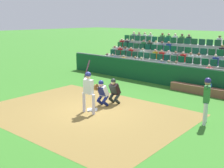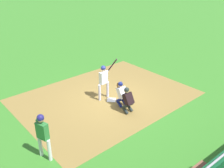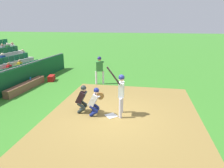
{
  "view_description": "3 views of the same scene",
  "coord_description": "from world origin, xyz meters",
  "px_view_note": "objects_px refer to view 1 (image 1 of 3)",
  "views": [
    {
      "loc": [
        -8.8,
        8.39,
        4.03
      ],
      "look_at": [
        -0.21,
        -1.07,
        1.05
      ],
      "focal_mm": 45.54,
      "sensor_mm": 36.0,
      "label": 1
    },
    {
      "loc": [
        -6.9,
        -8.72,
        6.29
      ],
      "look_at": [
        -0.2,
        -0.3,
        1.1
      ],
      "focal_mm": 39.89,
      "sensor_mm": 36.0,
      "label": 2
    },
    {
      "loc": [
        7.54,
        1.77,
        3.82
      ],
      "look_at": [
        -0.52,
        -0.09,
        1.28
      ],
      "focal_mm": 31.66,
      "sensor_mm": 36.0,
      "label": 3
    }
  ],
  "objects_px": {
    "home_plate_umpire": "(114,90)",
    "water_bottle_on_bench": "(211,86)",
    "dugout_bench": "(200,90)",
    "on_deck_batter": "(207,96)",
    "home_plate_marker": "(92,110)",
    "catcher_crouching": "(102,91)",
    "batter_at_plate": "(88,87)"
  },
  "relations": [
    {
      "from": "home_plate_marker",
      "to": "catcher_crouching",
      "type": "height_order",
      "value": "catcher_crouching"
    },
    {
      "from": "home_plate_umpire",
      "to": "home_plate_marker",
      "type": "bearing_deg",
      "value": 85.31
    },
    {
      "from": "catcher_crouching",
      "to": "water_bottle_on_bench",
      "type": "xyz_separation_m",
      "value": [
        -2.98,
        -5.19,
        -0.17
      ]
    },
    {
      "from": "dugout_bench",
      "to": "water_bottle_on_bench",
      "type": "height_order",
      "value": "water_bottle_on_bench"
    },
    {
      "from": "home_plate_umpire",
      "to": "on_deck_batter",
      "type": "distance_m",
      "value": 4.38
    },
    {
      "from": "home_plate_umpire",
      "to": "water_bottle_on_bench",
      "type": "distance_m",
      "value": 5.33
    },
    {
      "from": "home_plate_marker",
      "to": "catcher_crouching",
      "type": "xyz_separation_m",
      "value": [
        0.07,
        -0.7,
        0.69
      ]
    },
    {
      "from": "catcher_crouching",
      "to": "dugout_bench",
      "type": "bearing_deg",
      "value": -115.02
    },
    {
      "from": "home_plate_umpire",
      "to": "dugout_bench",
      "type": "relative_size",
      "value": 0.38
    },
    {
      "from": "home_plate_umpire",
      "to": "on_deck_batter",
      "type": "bearing_deg",
      "value": -173.83
    },
    {
      "from": "home_plate_marker",
      "to": "home_plate_umpire",
      "type": "distance_m",
      "value": 1.51
    },
    {
      "from": "batter_at_plate",
      "to": "dugout_bench",
      "type": "height_order",
      "value": "batter_at_plate"
    },
    {
      "from": "catcher_crouching",
      "to": "on_deck_batter",
      "type": "height_order",
      "value": "on_deck_batter"
    },
    {
      "from": "home_plate_marker",
      "to": "water_bottle_on_bench",
      "type": "distance_m",
      "value": 6.59
    },
    {
      "from": "catcher_crouching",
      "to": "home_plate_umpire",
      "type": "bearing_deg",
      "value": -105.77
    },
    {
      "from": "water_bottle_on_bench",
      "to": "on_deck_batter",
      "type": "distance_m",
      "value": 4.39
    },
    {
      "from": "water_bottle_on_bench",
      "to": "on_deck_batter",
      "type": "height_order",
      "value": "on_deck_batter"
    },
    {
      "from": "dugout_bench",
      "to": "water_bottle_on_bench",
      "type": "distance_m",
      "value": 0.67
    },
    {
      "from": "water_bottle_on_bench",
      "to": "catcher_crouching",
      "type": "bearing_deg",
      "value": 60.19
    },
    {
      "from": "home_plate_marker",
      "to": "on_deck_batter",
      "type": "height_order",
      "value": "on_deck_batter"
    },
    {
      "from": "catcher_crouching",
      "to": "on_deck_batter",
      "type": "bearing_deg",
      "value": -166.09
    },
    {
      "from": "batter_at_plate",
      "to": "catcher_crouching",
      "type": "bearing_deg",
      "value": -76.99
    },
    {
      "from": "home_plate_umpire",
      "to": "dugout_bench",
      "type": "height_order",
      "value": "home_plate_umpire"
    },
    {
      "from": "batter_at_plate",
      "to": "on_deck_batter",
      "type": "relative_size",
      "value": 1.22
    },
    {
      "from": "batter_at_plate",
      "to": "dugout_bench",
      "type": "bearing_deg",
      "value": -109.05
    },
    {
      "from": "batter_at_plate",
      "to": "home_plate_umpire",
      "type": "xyz_separation_m",
      "value": [
        0.07,
        -1.73,
        -0.45
      ]
    },
    {
      "from": "dugout_bench",
      "to": "on_deck_batter",
      "type": "height_order",
      "value": "on_deck_batter"
    },
    {
      "from": "home_plate_umpire",
      "to": "on_deck_batter",
      "type": "xyz_separation_m",
      "value": [
        -4.34,
        -0.47,
        0.42
      ]
    },
    {
      "from": "batter_at_plate",
      "to": "on_deck_batter",
      "type": "bearing_deg",
      "value": -152.73
    },
    {
      "from": "home_plate_marker",
      "to": "home_plate_umpire",
      "type": "relative_size",
      "value": 0.34
    },
    {
      "from": "home_plate_umpire",
      "to": "water_bottle_on_bench",
      "type": "bearing_deg",
      "value": -121.58
    },
    {
      "from": "dugout_bench",
      "to": "on_deck_batter",
      "type": "distance_m",
      "value": 4.63
    }
  ]
}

